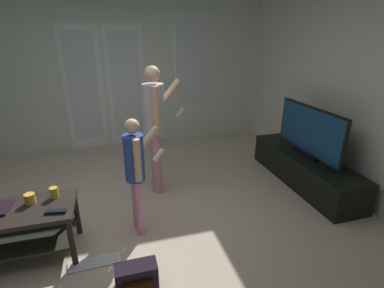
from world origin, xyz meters
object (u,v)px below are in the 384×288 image
Objects in this scene: tv_remote_black at (56,211)px; cup_by_laptop at (30,199)px; backpack at (137,277)px; coffee_table at (14,224)px; flat_screen_tv at (310,132)px; cup_near_edge at (54,192)px; tv_stand at (304,169)px; person_child at (136,167)px; person_adult at (155,120)px; loose_keyboard at (95,263)px.

cup_by_laptop is at bearing 147.47° from tv_remote_black.
coffee_table is at bearing 147.72° from backpack.
cup_near_edge is at bearing -172.38° from flat_screen_tv.
tv_stand is 2.32m from person_child.
tv_stand is at bearing -65.34° from flat_screen_tv.
person_adult is 1.36m from cup_near_edge.
person_adult reaches higher than flat_screen_tv.
person_child is 2.66× the size of loose_keyboard.
backpack is 3.60× the size of cup_by_laptop.
coffee_table is at bearing -151.80° from cup_by_laptop.
person_child reaches higher than tv_stand.
loose_keyboard is 0.72m from cup_near_edge.
person_adult is 1.32× the size of person_child.
coffee_table is 5.99× the size of tv_remote_black.
person_adult is at bearing 56.35° from loose_keyboard.
coffee_table is 1.13m from person_child.
cup_near_edge is at bearing -144.34° from person_adult.
backpack is at bearing -49.28° from cup_near_edge.
person_adult is 1.77m from backpack.
loose_keyboard is 0.79m from cup_by_laptop.
flat_screen_tv is at bearing 16.29° from loose_keyboard.
person_child is 0.95m from backpack.
loose_keyboard is 2.62× the size of tv_remote_black.
person_adult is at bearing 35.66° from cup_near_edge.
coffee_table is at bearing -158.66° from cup_near_edge.
backpack reaches higher than loose_keyboard.
flat_screen_tv reaches higher than coffee_table.
cup_by_laptop is (-3.15, -0.45, -0.18)m from flat_screen_tv.
cup_near_edge is at bearing -172.45° from tv_stand.
person_child is at bearing -169.66° from tv_stand.
flat_screen_tv is at bearing 23.10° from tv_remote_black.
cup_by_laptop is at bearing -164.44° from cup_near_edge.
person_adult reaches higher than backpack.
backpack is (-2.33, -1.13, -0.10)m from tv_stand.
person_adult reaches higher than loose_keyboard.
flat_screen_tv is at bearing 114.66° from tv_stand.
person_child is 12.38× the size of cup_near_edge.
cup_by_laptop is 0.54× the size of tv_remote_black.
person_adult is 1.50m from tv_remote_black.
flat_screen_tv is 1.02× the size of person_child.
tv_stand is at bearing 8.03° from cup_by_laptop.
person_child reaches higher than backpack.
person_child reaches higher than cup_near_edge.
backpack is at bearing -153.99° from flat_screen_tv.
person_child reaches higher than cup_by_laptop.
cup_by_laptop is at bearing -171.97° from tv_stand.
tv_remote_black is at bearing 155.60° from loose_keyboard.
tv_stand is at bearing 10.34° from person_child.
person_child reaches higher than tv_remote_black.
backpack is 1.92× the size of tv_remote_black.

